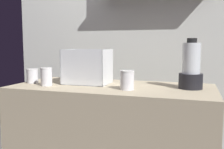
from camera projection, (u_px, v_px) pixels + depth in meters
counter at (112, 147)px, 1.86m from camera, size 1.40×0.64×0.90m
back_wall_unit at (137, 37)px, 2.49m from camera, size 2.60×0.24×2.50m
carrot_display_bin at (89, 73)px, 1.90m from camera, size 0.33×0.23×0.26m
blender_pitcher at (191, 69)px, 1.67m from camera, size 0.15×0.15×0.33m
juice_cup_mango_far_left at (32, 77)px, 1.94m from camera, size 0.09×0.09×0.11m
juice_cup_carrot_left at (46, 78)px, 1.81m from camera, size 0.08×0.08×0.13m
juice_cup_pomegranate_middle at (127, 81)px, 1.64m from camera, size 0.09×0.09×0.12m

